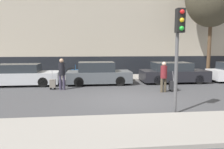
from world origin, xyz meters
TOP-DOWN VIEW (x-y plane):
  - ground_plane at (0.00, 0.00)m, footprint 80.00×80.00m
  - sidewalk_near at (0.00, -3.75)m, footprint 28.00×2.50m
  - sidewalk_far at (0.00, 7.00)m, footprint 28.00×3.00m
  - building_facade at (0.00, 10.68)m, footprint 28.00×3.02m
  - parked_car_0 at (-5.88, 4.51)m, footprint 4.59×1.75m
  - parked_car_1 at (-1.05, 4.47)m, footprint 4.11×1.84m
  - parked_car_2 at (4.04, 4.54)m, footprint 4.43×1.89m
  - pedestrian_left at (-3.17, 2.78)m, footprint 0.35×0.34m
  - trolley_left at (-3.71, 2.89)m, footprint 0.34×0.29m
  - pedestrian_right at (2.28, 1.48)m, footprint 0.35×0.34m
  - trolley_right at (2.82, 1.59)m, footprint 0.34×0.29m
  - traffic_light at (1.38, -2.36)m, footprint 0.28×0.47m
  - parked_bicycle at (-2.47, 7.23)m, footprint 1.77×0.06m

SIDE VIEW (x-z plane):
  - ground_plane at x=0.00m, z-range 0.00..0.00m
  - sidewalk_near at x=0.00m, z-range 0.00..0.12m
  - sidewalk_far at x=0.00m, z-range 0.00..0.12m
  - trolley_left at x=-3.71m, z-range -0.21..0.90m
  - trolley_right at x=2.82m, z-range -0.21..0.91m
  - parked_bicycle at x=-2.47m, z-range 0.01..0.97m
  - parked_car_0 at x=-5.88m, z-range -0.04..1.31m
  - parked_car_2 at x=4.04m, z-range -0.04..1.33m
  - parked_car_1 at x=-1.05m, z-range -0.05..1.39m
  - pedestrian_right at x=2.28m, z-range 0.11..1.74m
  - pedestrian_left at x=-3.17m, z-range 0.12..1.88m
  - traffic_light at x=1.38m, z-range 0.79..4.46m
  - building_facade at x=0.00m, z-range -0.01..13.13m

